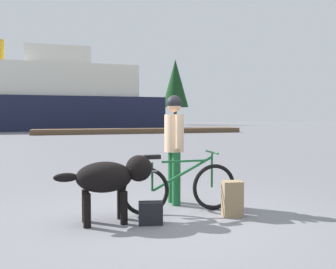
{
  "coord_description": "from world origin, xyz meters",
  "views": [
    {
      "loc": [
        -1.45,
        -4.62,
        1.45
      ],
      "look_at": [
        0.28,
        0.95,
        1.14
      ],
      "focal_mm": 37.56,
      "sensor_mm": 36.0,
      "label": 1
    }
  ],
  "objects": [
    {
      "name": "bicycle",
      "position": [
        0.26,
        0.3,
        0.39
      ],
      "size": [
        1.8,
        0.44,
        0.91
      ],
      "color": "black",
      "rests_on": "ground_plane"
    },
    {
      "name": "pine_tree_far_right",
      "position": [
        16.32,
        48.79,
        6.6
      ],
      "size": [
        4.19,
        4.19,
        10.41
      ],
      "color": "#4C331E",
      "rests_on": "ground_plane"
    },
    {
      "name": "backpack",
      "position": [
        0.92,
        -0.12,
        0.26
      ],
      "size": [
        0.31,
        0.25,
        0.51
      ],
      "primitive_type": "cube",
      "rotation": [
        0.0,
        0.0,
        -0.19
      ],
      "color": "#8C7251",
      "rests_on": "ground_plane"
    },
    {
      "name": "dock_pier",
      "position": [
        5.06,
        24.13,
        0.2
      ],
      "size": [
        17.25,
        2.34,
        0.4
      ],
      "primitive_type": "cube",
      "color": "brown",
      "rests_on": "ground_plane"
    },
    {
      "name": "pine_tree_mid_back",
      "position": [
        -3.92,
        52.89,
        7.25
      ],
      "size": [
        3.68,
        3.68,
        11.49
      ],
      "color": "#4C331E",
      "rests_on": "ground_plane"
    },
    {
      "name": "person_cyclist",
      "position": [
        0.34,
        0.83,
        1.09
      ],
      "size": [
        0.32,
        0.53,
        1.79
      ],
      "color": "#19592D",
      "rests_on": "ground_plane"
    },
    {
      "name": "ground_plane",
      "position": [
        0.0,
        0.0,
        0.0
      ],
      "size": [
        160.0,
        160.0,
        0.0
      ],
      "primitive_type": "plane",
      "color": "slate"
    },
    {
      "name": "handbag_pannier",
      "position": [
        -0.3,
        -0.12,
        0.15
      ],
      "size": [
        0.35,
        0.24,
        0.3
      ],
      "primitive_type": "cube",
      "rotation": [
        0.0,
        0.0,
        -0.2
      ],
      "color": "black",
      "rests_on": "ground_plane"
    },
    {
      "name": "dog",
      "position": [
        -0.79,
        0.11,
        0.62
      ],
      "size": [
        1.32,
        0.49,
        0.91
      ],
      "color": "black",
      "rests_on": "ground_plane"
    },
    {
      "name": "pine_tree_center",
      "position": [
        -0.32,
        46.43,
        6.8
      ],
      "size": [
        2.98,
        2.98,
        11.29
      ],
      "color": "#4C331E",
      "rests_on": "ground_plane"
    },
    {
      "name": "ferry_boat",
      "position": [
        -3.9,
        33.79,
        3.17
      ],
      "size": [
        25.83,
        8.25,
        8.94
      ],
      "color": "#191E38",
      "rests_on": "ground_plane"
    }
  ]
}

